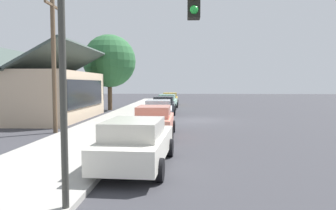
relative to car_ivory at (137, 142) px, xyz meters
The scene contains 13 objects.
ground_plane 13.26m from the car_ivory, 11.69° to the right, with size 120.00×120.00×0.00m, color #38383D.
sidewalk_curb 13.30m from the car_ivory, 12.69° to the left, with size 60.00×4.20×0.16m, color #A3A099.
car_ivory is the anchor object (origin of this frame).
car_coral 5.83m from the car_ivory, ahead, with size 4.32×2.05×1.59m.
car_silver 11.46m from the car_ivory, ahead, with size 4.80×2.15×1.59m.
car_charcoal 17.48m from the car_ivory, ahead, with size 4.36×2.14×1.59m.
car_seafoam 23.04m from the car_ivory, ahead, with size 4.58×2.20×1.59m.
car_mustard 28.96m from the car_ivory, ahead, with size 4.60×2.11×1.59m.
storefront_building 16.38m from the car_ivory, 34.69° to the left, with size 10.86×7.22×5.57m.
shade_tree 22.68m from the car_ivory, 15.47° to the left, with size 5.34×5.34×7.68m.
traffic_light_main 4.55m from the car_ivory, behind, with size 0.37×2.79×5.20m.
utility_pole_wooden 9.29m from the car_ivory, 39.11° to the left, with size 1.80×0.24×7.50m.
fire_hydrant_red 3.38m from the car_ivory, 26.86° to the left, with size 0.22×0.22×0.71m.
Camera 1 is at (-22.67, 1.22, 2.70)m, focal length 32.88 mm.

